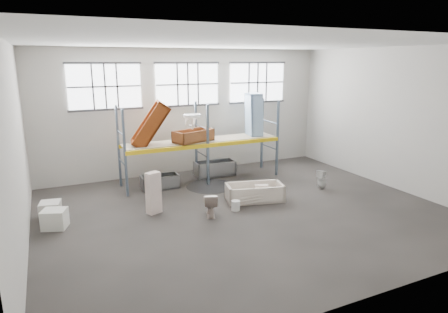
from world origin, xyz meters
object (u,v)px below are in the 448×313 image
bucket (236,205)px  carton_near (55,219)px  rust_tub_flat (193,136)px  toilet_beige (210,204)px  cistern_tall (153,193)px  steel_tub_left (160,182)px  bathtub_beige (255,192)px  blue_tub_upright (254,115)px  toilet_white (322,179)px  steel_tub_right (215,168)px

bucket → carton_near: bearing=169.4°
rust_tub_flat → bucket: size_ratio=4.84×
rust_tub_flat → toilet_beige: bearing=-102.3°
cistern_tall → carton_near: (-2.78, 0.09, -0.38)m
steel_tub_left → carton_near: 4.18m
rust_tub_flat → carton_near: (-4.96, -2.23, -1.55)m
bathtub_beige → steel_tub_left: size_ratio=1.39×
toilet_beige → blue_tub_upright: 5.22m
carton_near → steel_tub_left: bearing=30.8°
toilet_white → steel_tub_left: (-5.29, 2.55, -0.11)m
steel_tub_left → blue_tub_upright: bearing=4.1°
toilet_white → bucket: toilet_white is taller
bathtub_beige → cistern_tall: bearing=-171.1°
cistern_tall → bucket: size_ratio=4.12×
cistern_tall → blue_tub_upright: (4.84, 2.52, 1.75)m
bucket → blue_tub_upright: bearing=53.6°
blue_tub_upright → bucket: 4.76m
bathtub_beige → toilet_white: bearing=14.6°
steel_tub_right → rust_tub_flat: (-1.10, -0.57, 1.53)m
rust_tub_flat → cistern_tall: bearing=-133.2°
steel_tub_right → steel_tub_left: bearing=-165.0°
toilet_white → rust_tub_flat: size_ratio=0.47×
rust_tub_flat → carton_near: 5.66m
steel_tub_left → bucket: size_ratio=4.29×
toilet_beige → rust_tub_flat: rust_tub_flat is taller
cistern_tall → toilet_white: bearing=-25.4°
cistern_tall → rust_tub_flat: bearing=24.4°
bathtub_beige → toilet_beige: (-1.84, -0.59, 0.09)m
cistern_tall → carton_near: size_ratio=2.07×
cistern_tall → toilet_beige: bearing=-54.1°
steel_tub_right → blue_tub_upright: 2.64m
cistern_tall → bucket: bearing=-42.6°
cistern_tall → toilet_white: (6.10, -0.32, -0.29)m
toilet_beige → bucket: size_ratio=2.31×
bucket → toilet_beige: bearing=-176.8°
toilet_white → steel_tub_left: bearing=-131.3°
bucket → bathtub_beige: bearing=28.9°
bucket → cistern_tall: bearing=159.8°
bucket → steel_tub_right: bearing=76.0°
blue_tub_upright → toilet_beige: bearing=-134.4°
toilet_white → carton_near: 8.89m
toilet_beige → bathtub_beige: bearing=-142.8°
blue_tub_upright → rust_tub_flat: bearing=-175.8°
toilet_white → steel_tub_right: size_ratio=0.44×
toilet_beige → toilet_white: 4.66m
bathtub_beige → bucket: bearing=-136.6°
cistern_tall → steel_tub_left: size_ratio=0.96×
steel_tub_right → bucket: bearing=-104.0°
steel_tub_right → rust_tub_flat: 1.97m
steel_tub_right → rust_tub_flat: bearing=-152.8°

